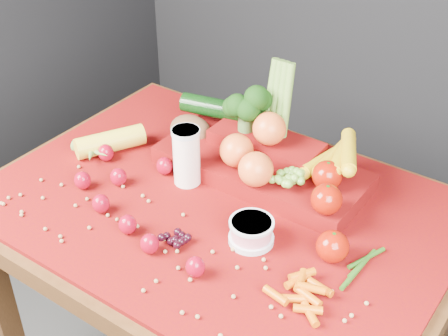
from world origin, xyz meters
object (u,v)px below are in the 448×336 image
Objects in this scene: table at (219,238)px; milk_glass at (186,154)px; yogurt_bowl at (251,231)px; produce_mound at (269,156)px.

milk_glass is at bearing 167.07° from table.
produce_mound is (-0.10, 0.22, 0.03)m from yogurt_bowl.
table is at bearing 152.93° from yogurt_bowl.
yogurt_bowl is 0.25m from produce_mound.
produce_mound is at bearing 113.57° from yogurt_bowl.
table is 1.81× the size of produce_mound.
table is 11.15× the size of yogurt_bowl.
table is at bearing -102.80° from produce_mound.
milk_glass is 0.20m from produce_mound.
yogurt_bowl reaches higher than table.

